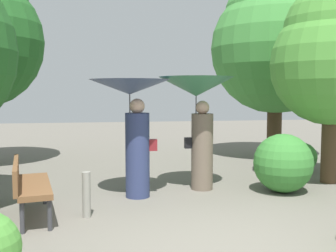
{
  "coord_description": "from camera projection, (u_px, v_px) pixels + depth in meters",
  "views": [
    {
      "loc": [
        -1.26,
        -4.33,
        1.82
      ],
      "look_at": [
        0.0,
        2.98,
        1.19
      ],
      "focal_mm": 42.67,
      "sensor_mm": 36.0,
      "label": 1
    }
  ],
  "objects": [
    {
      "name": "person_right",
      "position": [
        198.0,
        103.0,
        7.35
      ],
      "size": [
        1.39,
        1.39,
        2.1
      ],
      "rotation": [
        0.0,
        0.0,
        1.53
      ],
      "color": "#6B5B4C",
      "rests_on": "ground"
    },
    {
      "name": "ground_plane",
      "position": [
        212.0,
        249.0,
        4.61
      ],
      "size": [
        40.0,
        40.0,
        0.0
      ],
      "primitive_type": "plane",
      "color": "#6B665B"
    },
    {
      "name": "park_bench",
      "position": [
        28.0,
        183.0,
        5.74
      ],
      "size": [
        0.75,
        1.56,
        0.83
      ],
      "rotation": [
        0.0,
        0.0,
        1.75
      ],
      "color": "#38383D",
      "rests_on": "ground"
    },
    {
      "name": "person_left",
      "position": [
        133.0,
        111.0,
        6.81
      ],
      "size": [
        1.37,
        1.37,
        2.03
      ],
      "rotation": [
        0.0,
        0.0,
        1.53
      ],
      "color": "navy",
      "rests_on": "ground"
    },
    {
      "name": "tree_mid_right",
      "position": [
        333.0,
        54.0,
        7.81
      ],
      "size": [
        2.4,
        2.4,
        3.96
      ],
      "color": "#4C3823",
      "rests_on": "ground"
    },
    {
      "name": "path_marker_post",
      "position": [
        86.0,
        195.0,
        5.78
      ],
      "size": [
        0.12,
        0.12,
        0.67
      ],
      "primitive_type": "cylinder",
      "color": "gray",
      "rests_on": "ground"
    },
    {
      "name": "bush_behind_bench",
      "position": [
        283.0,
        163.0,
        7.21
      ],
      "size": [
        1.07,
        1.07,
        1.07
      ],
      "primitive_type": "sphere",
      "color": "#387F33",
      "rests_on": "ground"
    },
    {
      "name": "tree_near_right",
      "position": [
        276.0,
        39.0,
        10.87
      ],
      "size": [
        3.54,
        3.54,
        5.22
      ],
      "color": "#42301E",
      "rests_on": "ground"
    },
    {
      "name": "bush_far_side",
      "position": [
        302.0,
        157.0,
        9.12
      ],
      "size": [
        0.67,
        0.67,
        0.67
      ],
      "primitive_type": "sphere",
      "color": "#387F33",
      "rests_on": "ground"
    }
  ]
}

